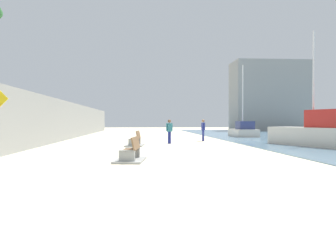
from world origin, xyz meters
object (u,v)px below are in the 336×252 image
at_px(bench_near, 131,155).
at_px(person_walking, 203,128).
at_px(person_standing, 169,130).
at_px(boat_far_right, 321,133).
at_px(bench_far, 135,142).
at_px(boat_far_left, 244,131).

bearing_deg(bench_near, person_walking, 68.24).
bearing_deg(bench_near, person_standing, 77.12).
bearing_deg(person_standing, boat_far_right, -24.21).
xyz_separation_m(bench_far, boat_far_right, (11.37, -2.07, 0.66)).
bearing_deg(boat_far_right, boat_far_left, 92.65).
distance_m(bench_far, boat_far_right, 11.58).
relative_size(bench_far, boat_far_left, 0.30).
relative_size(bench_near, bench_far, 1.01).
relative_size(person_standing, boat_far_left, 0.24).
bearing_deg(person_walking, bench_far, -137.85).
bearing_deg(bench_far, person_standing, 39.51).
xyz_separation_m(boat_far_left, boat_far_right, (0.64, -13.90, 0.24)).
bearing_deg(person_walking, bench_near, -111.76).
bearing_deg(boat_far_right, bench_far, 169.67).
relative_size(bench_near, person_walking, 1.28).
bearing_deg(bench_far, bench_near, -90.21).
height_order(boat_far_left, boat_far_right, boat_far_left).
height_order(person_walking, boat_far_left, boat_far_left).
distance_m(bench_near, boat_far_right, 13.15).
bearing_deg(person_standing, bench_far, -140.49).
height_order(bench_near, boat_far_left, boat_far_left).
bearing_deg(person_walking, person_standing, -135.86).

